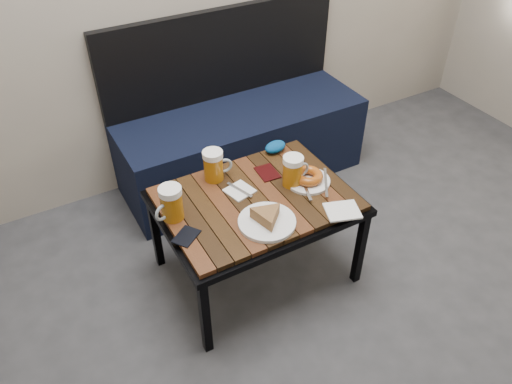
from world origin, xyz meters
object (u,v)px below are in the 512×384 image
beer_mug_left (171,203)px  passport_navy (186,236)px  bench (240,137)px  passport_burgundy (267,173)px  beer_mug_centre (214,165)px  plate_bagel (308,178)px  beer_mug_right (293,171)px  cafe_table (256,205)px  plate_pie (267,219)px  knit_pouch (275,147)px

beer_mug_left → passport_navy: beer_mug_left is taller
bench → passport_burgundy: 0.66m
beer_mug_centre → passport_navy: (-0.26, -0.29, -0.07)m
bench → plate_bagel: (-0.05, -0.75, 0.22)m
beer_mug_left → beer_mug_centre: beer_mug_left is taller
beer_mug_right → plate_bagel: (0.07, -0.02, -0.05)m
cafe_table → beer_mug_right: beer_mug_right is taller
bench → beer_mug_right: 0.79m
beer_mug_left → beer_mug_centre: size_ratio=1.04×
beer_mug_left → plate_bagel: 0.63m
beer_mug_right → plate_bagel: beer_mug_right is taller
bench → cafe_table: bearing=-112.5°
passport_navy → beer_mug_right: bearing=63.2°
beer_mug_left → passport_navy: (0.00, -0.13, -0.07)m
cafe_table → beer_mug_right: 0.22m
passport_navy → passport_burgundy: same height
beer_mug_centre → plate_bagel: (0.35, -0.23, -0.05)m
beer_mug_left → passport_navy: bearing=68.4°
passport_navy → bench: bearing=105.6°
cafe_table → plate_bagel: size_ratio=3.40×
plate_pie → plate_bagel: 0.33m
cafe_table → knit_pouch: 0.37m
plate_pie → knit_pouch: 0.52m
cafe_table → knit_pouch: knit_pouch is taller
beer_mug_centre → passport_navy: bearing=-122.8°
plate_pie → beer_mug_right: bearing=36.2°
plate_pie → passport_burgundy: (0.17, 0.29, -0.02)m
beer_mug_left → plate_pie: bearing=122.5°
bench → beer_mug_centre: (-0.40, -0.52, 0.27)m
cafe_table → beer_mug_right: (0.19, 0.00, 0.12)m
beer_mug_centre → passport_burgundy: beer_mug_centre is taller
cafe_table → beer_mug_centre: beer_mug_centre is taller
plate_pie → knit_pouch: size_ratio=2.08×
plate_pie → passport_burgundy: size_ratio=1.98×
plate_bagel → passport_navy: (-0.62, -0.06, -0.02)m
beer_mug_centre → bench: bearing=62.2°
cafe_table → passport_burgundy: (0.13, 0.12, 0.05)m
cafe_table → passport_navy: size_ratio=7.86×
beer_mug_right → beer_mug_left: bearing=171.9°
beer_mug_left → beer_mug_right: beer_mug_left is taller
beer_mug_right → plate_pie: size_ratio=0.61×
knit_pouch → plate_pie: bearing=-124.7°
passport_burgundy → knit_pouch: 0.18m
plate_bagel → knit_pouch: plate_bagel is taller
beer_mug_centre → passport_burgundy: bearing=-10.3°
bench → beer_mug_centre: bench is taller
beer_mug_left → beer_mug_right: 0.55m
beer_mug_centre → knit_pouch: (0.35, 0.05, -0.05)m
plate_pie → plate_bagel: (0.30, 0.15, -0.00)m
beer_mug_right → passport_navy: (-0.55, -0.08, -0.07)m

